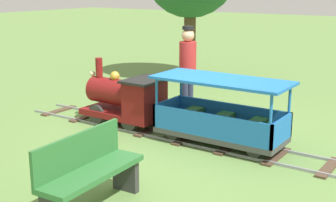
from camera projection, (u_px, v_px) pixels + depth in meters
name	position (u px, v px, depth m)	size (l,w,h in m)	color
ground_plane	(193.00, 140.00, 7.17)	(60.00, 60.00, 0.00)	#608442
track	(169.00, 134.00, 7.40)	(0.78, 5.70, 0.04)	gray
locomotive	(127.00, 98.00, 7.75)	(0.74, 1.44, 1.07)	maroon
passenger_car	(220.00, 118.00, 6.82)	(0.84, 2.00, 0.97)	#3F3F3F
conductor_person	(188.00, 64.00, 8.21)	(0.30, 0.30, 1.62)	#282D47
park_bench	(89.00, 172.00, 4.88)	(1.32, 0.46, 0.82)	#2D6B33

